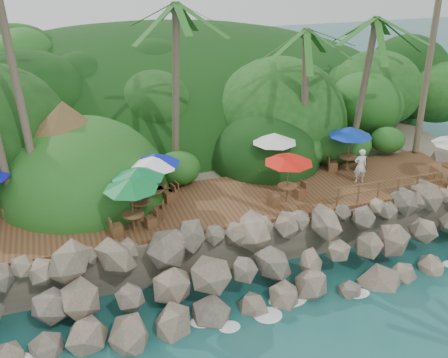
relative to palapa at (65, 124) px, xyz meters
name	(u,v)px	position (x,y,z in m)	size (l,w,h in m)	color
ground	(271,315)	(6.80, -9.42, -5.79)	(140.00, 140.00, 0.00)	#19514F
land_base	(176,151)	(6.80, 6.58, -4.74)	(32.00, 25.20, 2.10)	gray
jungle_hill	(154,130)	(6.80, 14.08, -5.79)	(44.80, 28.00, 15.40)	#143811
seawall	(254,264)	(6.80, -7.42, -4.64)	(29.00, 4.00, 2.30)	gray
terrace	(224,202)	(6.80, -3.42, -3.59)	(26.00, 5.00, 0.20)	brown
jungle_foliage	(180,171)	(6.80, 5.58, -5.79)	(44.00, 16.00, 12.00)	#143811
foam_line	(268,310)	(6.80, -9.12, -5.76)	(25.20, 0.80, 0.06)	white
palapa	(65,124)	(0.00, 0.00, 0.00)	(4.72, 4.72, 4.60)	brown
dining_clusters	(200,164)	(5.59, -3.52, -1.40)	(25.82, 5.52, 2.51)	brown
railing	(389,187)	(14.37, -5.77, -2.88)	(6.10, 0.10, 1.00)	brown
waiter	(360,166)	(14.04, -3.74, -2.57)	(0.67, 0.44, 1.83)	silver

